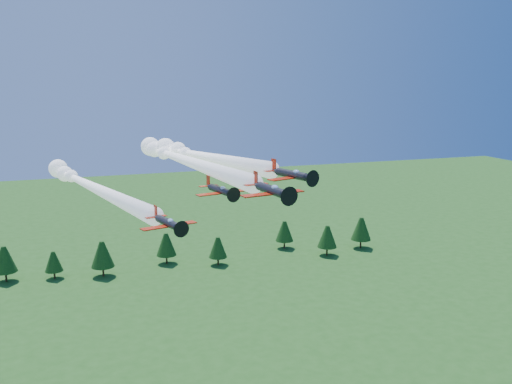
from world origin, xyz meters
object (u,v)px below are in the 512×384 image
object	(u,v)px
plane_left	(89,185)
plane_slot	(220,190)
plane_right	(203,156)
plane_lead	(183,159)

from	to	relation	value
plane_left	plane_slot	bearing A→B (deg)	-68.92
plane_right	plane_slot	xyz separation A→B (m)	(-1.92, -17.90, -2.54)
plane_left	plane_slot	distance (m)	29.14
plane_left	plane_lead	bearing A→B (deg)	-37.69
plane_lead	plane_right	world-z (taller)	plane_right
plane_right	plane_slot	bearing A→B (deg)	-113.83
plane_lead	plane_right	bearing A→B (deg)	3.23
plane_right	plane_lead	bearing A→B (deg)	174.30
plane_right	plane_left	bearing A→B (deg)	145.87
plane_lead	plane_left	xyz separation A→B (m)	(-15.25, 6.39, -4.62)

